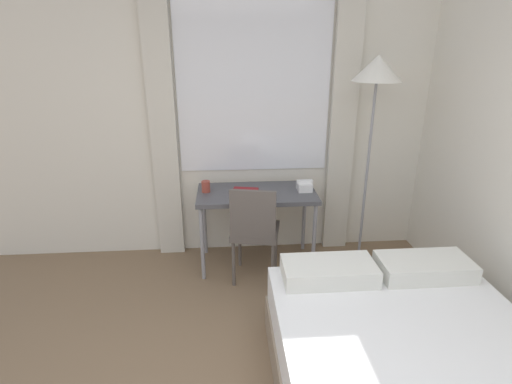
# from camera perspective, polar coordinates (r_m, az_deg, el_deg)

# --- Properties ---
(wall_back_with_window) EXTENTS (4.86, 0.13, 2.70)m
(wall_back_with_window) POSITION_cam_1_polar(r_m,az_deg,el_deg) (3.80, -3.93, 10.55)
(wall_back_with_window) COLOR silver
(wall_back_with_window) RESTS_ON ground_plane
(desk) EXTENTS (1.08, 0.56, 0.74)m
(desk) POSITION_cam_1_polar(r_m,az_deg,el_deg) (3.66, 0.04, -0.97)
(desk) COLOR #4C4C51
(desk) RESTS_ON ground_plane
(desk_chair) EXTENTS (0.47, 0.47, 0.91)m
(desk_chair) POSITION_cam_1_polar(r_m,az_deg,el_deg) (3.44, -0.28, -5.16)
(desk_chair) COLOR #59514C
(desk_chair) RESTS_ON ground_plane
(standing_lamp) EXTENTS (0.41, 0.41, 1.92)m
(standing_lamp) POSITION_cam_1_polar(r_m,az_deg,el_deg) (3.57, 16.68, 14.01)
(standing_lamp) COLOR #4C4C51
(standing_lamp) RESTS_ON ground_plane
(telephone) EXTENTS (0.15, 0.15, 0.10)m
(telephone) POSITION_cam_1_polar(r_m,az_deg,el_deg) (3.68, 6.87, 0.86)
(telephone) COLOR white
(telephone) RESTS_ON desk
(book) EXTENTS (0.26, 0.22, 0.02)m
(book) POSITION_cam_1_polar(r_m,az_deg,el_deg) (3.61, -1.65, 0.09)
(book) COLOR maroon
(book) RESTS_ON desk
(mug) EXTENTS (0.08, 0.08, 0.10)m
(mug) POSITION_cam_1_polar(r_m,az_deg,el_deg) (3.64, -7.23, 0.78)
(mug) COLOR #993F33
(mug) RESTS_ON desk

